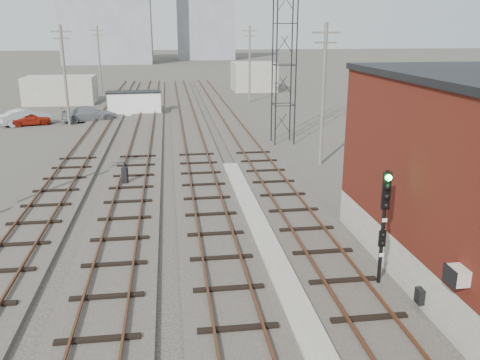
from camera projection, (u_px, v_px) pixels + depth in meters
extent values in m
plane|color=#282621|center=(195.00, 101.00, 63.10)|extent=(320.00, 320.00, 0.00)
cube|color=#332D28|center=(238.00, 132.00, 43.48)|extent=(3.20, 90.00, 0.20)
cube|color=#4C2816|center=(230.00, 130.00, 43.31)|extent=(0.07, 90.00, 0.12)
cube|color=#4C2816|center=(246.00, 129.00, 43.50)|extent=(0.07, 90.00, 0.12)
cube|color=#332D28|center=(191.00, 134.00, 42.95)|extent=(3.20, 90.00, 0.20)
cube|color=#4C2816|center=(183.00, 131.00, 42.79)|extent=(0.07, 90.00, 0.12)
cube|color=#4C2816|center=(200.00, 131.00, 42.98)|extent=(0.07, 90.00, 0.12)
cube|color=#332D28|center=(143.00, 135.00, 42.42)|extent=(3.20, 90.00, 0.20)
cube|color=#4C2816|center=(134.00, 132.00, 42.26)|extent=(0.07, 90.00, 0.12)
cube|color=#4C2816|center=(152.00, 132.00, 42.45)|extent=(0.07, 90.00, 0.12)
cube|color=#332D28|center=(94.00, 136.00, 41.89)|extent=(3.20, 90.00, 0.20)
cube|color=#4C2816|center=(85.00, 134.00, 41.73)|extent=(0.07, 90.00, 0.12)
cube|color=#4C2816|center=(103.00, 133.00, 41.92)|extent=(0.07, 90.00, 0.12)
cube|color=gray|center=(274.00, 259.00, 19.48)|extent=(0.90, 28.00, 0.26)
cube|color=gray|center=(475.00, 256.00, 18.33)|extent=(6.00, 12.00, 1.50)
cube|color=beige|center=(457.00, 275.00, 13.68)|extent=(0.45, 0.62, 0.45)
cube|color=black|center=(420.00, 296.00, 16.09)|extent=(0.20, 0.35, 0.50)
cylinder|color=black|center=(277.00, 45.00, 37.15)|extent=(0.10, 0.10, 15.00)
cylinder|color=black|center=(297.00, 45.00, 37.35)|extent=(0.10, 0.10, 15.00)
cylinder|color=black|center=(273.00, 44.00, 38.57)|extent=(0.10, 0.10, 15.00)
cylinder|color=black|center=(292.00, 44.00, 38.77)|extent=(0.10, 0.10, 15.00)
cylinder|color=#595147|center=(65.00, 76.00, 45.92)|extent=(0.24, 0.24, 9.00)
cube|color=#595147|center=(61.00, 31.00, 44.81)|extent=(1.80, 0.12, 0.12)
cube|color=#595147|center=(61.00, 38.00, 44.98)|extent=(1.40, 0.12, 0.12)
cylinder|color=#595147|center=(99.00, 60.00, 69.65)|extent=(0.24, 0.24, 9.00)
cube|color=#595147|center=(97.00, 30.00, 68.53)|extent=(1.80, 0.12, 0.12)
cube|color=#595147|center=(97.00, 35.00, 68.70)|extent=(1.40, 0.12, 0.12)
cylinder|color=#595147|center=(323.00, 96.00, 32.31)|extent=(0.24, 0.24, 9.00)
cube|color=#595147|center=(326.00, 33.00, 31.19)|extent=(1.80, 0.12, 0.12)
cube|color=#595147|center=(326.00, 43.00, 31.36)|extent=(1.40, 0.12, 0.12)
cylinder|color=#595147|center=(250.00, 65.00, 60.77)|extent=(0.24, 0.24, 9.00)
cube|color=#595147|center=(250.00, 31.00, 59.66)|extent=(1.80, 0.12, 0.12)
cube|color=#595147|center=(250.00, 36.00, 59.83)|extent=(1.40, 0.12, 0.12)
cube|color=gray|center=(106.00, 2.00, 127.59)|extent=(22.00, 14.00, 30.00)
cube|color=gray|center=(205.00, 13.00, 145.84)|extent=(16.00, 12.00, 26.00)
cube|color=gray|center=(61.00, 90.00, 60.52)|extent=(8.00, 5.00, 3.20)
cube|color=gray|center=(254.00, 76.00, 73.21)|extent=(6.00, 6.00, 4.00)
cube|color=gray|center=(378.00, 286.00, 17.63)|extent=(0.40, 0.40, 0.10)
cylinder|color=black|center=(383.00, 231.00, 17.04)|extent=(0.13, 0.13, 4.22)
cube|color=black|center=(386.00, 191.00, 16.61)|extent=(0.27, 0.10, 1.27)
sphere|color=#0CE533|center=(389.00, 178.00, 16.39)|extent=(0.21, 0.21, 0.21)
sphere|color=black|center=(388.00, 187.00, 16.48)|extent=(0.21, 0.21, 0.21)
sphere|color=black|center=(387.00, 196.00, 16.57)|extent=(0.21, 0.21, 0.21)
sphere|color=black|center=(386.00, 205.00, 16.66)|extent=(0.21, 0.21, 0.21)
cube|color=black|center=(382.00, 239.00, 17.10)|extent=(0.23, 0.09, 0.58)
cube|color=white|center=(385.00, 220.00, 16.84)|extent=(0.17, 0.02, 0.13)
cube|color=white|center=(382.00, 255.00, 17.21)|extent=(0.17, 0.02, 0.13)
cube|color=black|center=(125.00, 176.00, 28.81)|extent=(0.37, 0.37, 1.02)
cylinder|color=black|center=(124.00, 165.00, 28.62)|extent=(0.08, 0.08, 0.30)
cube|color=white|center=(134.00, 103.00, 53.19)|extent=(5.58, 2.60, 2.27)
cube|color=black|center=(133.00, 92.00, 52.85)|extent=(5.77, 2.80, 0.11)
imported|color=#991E0D|center=(29.00, 118.00, 47.01)|extent=(4.07, 2.58, 1.29)
imported|color=#9DA1A5|center=(26.00, 117.00, 47.11)|extent=(4.80, 3.37, 1.50)
imported|color=gray|center=(88.00, 114.00, 48.92)|extent=(5.45, 3.30, 1.48)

